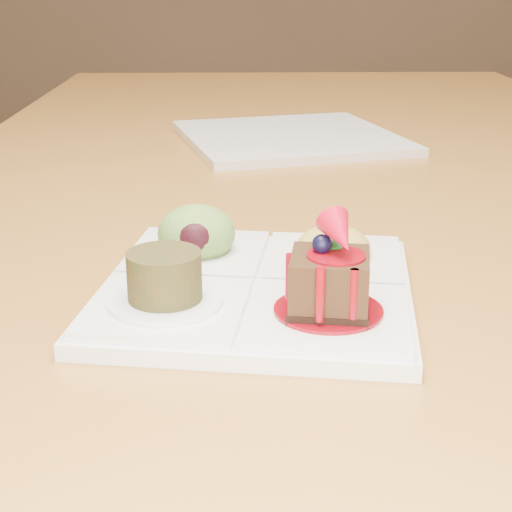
{
  "coord_description": "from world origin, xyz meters",
  "views": [
    {
      "loc": [
        -0.12,
        -1.01,
        0.98
      ],
      "look_at": [
        -0.11,
        -0.47,
        0.79
      ],
      "focal_mm": 55.0,
      "sensor_mm": 36.0,
      "label": 1
    }
  ],
  "objects": [
    {
      "name": "dining_table",
      "position": [
        0.0,
        0.0,
        0.68
      ],
      "size": [
        1.0,
        1.8,
        0.75
      ],
      "color": "#A5732A",
      "rests_on": "ground"
    },
    {
      "name": "second_plate",
      "position": [
        -0.05,
        0.1,
        0.76
      ],
      "size": [
        0.35,
        0.35,
        0.01
      ],
      "primitive_type": "cube",
      "rotation": [
        0.0,
        0.0,
        0.25
      ],
      "color": "silver",
      "rests_on": "dining_table"
    },
    {
      "name": "sampler_plate",
      "position": [
        -0.11,
        -0.47,
        0.77
      ],
      "size": [
        0.26,
        0.26,
        0.09
      ],
      "rotation": [
        0.0,
        0.0,
        -0.15
      ],
      "color": "silver",
      "rests_on": "dining_table"
    }
  ]
}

